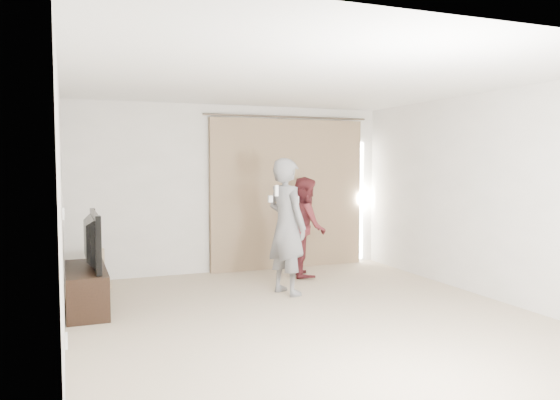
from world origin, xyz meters
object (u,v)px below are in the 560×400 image
(tv, at_px, (85,240))
(person_man, at_px, (287,226))
(tv_console, at_px, (86,289))
(person_woman, at_px, (306,227))

(tv, height_order, person_man, person_man)
(tv_console, relative_size, person_man, 0.73)
(tv_console, bearing_deg, person_woman, 14.48)
(tv_console, height_order, tv, tv)
(person_man, bearing_deg, person_woman, 53.59)
(tv, bearing_deg, tv_console, -0.00)
(tv_console, bearing_deg, tv, 0.00)
(tv, relative_size, person_woman, 0.75)
(person_man, distance_m, person_woman, 1.18)
(tv_console, distance_m, tv, 0.57)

